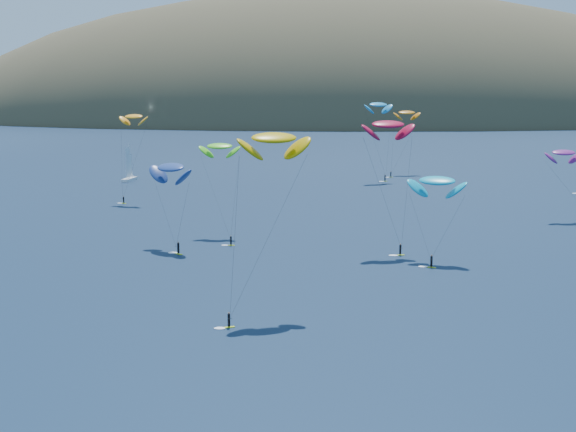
# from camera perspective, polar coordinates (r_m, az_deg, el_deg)

# --- Properties ---
(island) EXTENTS (730.00, 300.00, 210.00)m
(island) POSITION_cam_1_polar(r_m,az_deg,el_deg) (609.72, 5.42, 5.93)
(island) COLOR #3D3526
(island) RESTS_ON ground
(sailboat) EXTENTS (9.37, 8.04, 11.41)m
(sailboat) POSITION_cam_1_polar(r_m,az_deg,el_deg) (244.94, -11.22, 2.70)
(sailboat) COLOR white
(sailboat) RESTS_ON ground
(kitesurfer_1) EXTENTS (8.10, 7.19, 23.19)m
(kitesurfer_1) POSITION_cam_1_polar(r_m,az_deg,el_deg) (202.24, -10.92, 6.95)
(kitesurfer_1) COLOR #B1D217
(kitesurfer_1) RESTS_ON ground
(kitesurfer_2) EXTENTS (11.15, 13.38, 25.57)m
(kitesurfer_2) POSITION_cam_1_polar(r_m,az_deg,el_deg) (104.92, -1.01, 5.56)
(kitesurfer_2) COLOR #B1D217
(kitesurfer_2) RESTS_ON ground
(kitesurfer_3) EXTENTS (7.89, 13.99, 19.51)m
(kitesurfer_3) POSITION_cam_1_polar(r_m,az_deg,el_deg) (157.93, -4.88, 4.96)
(kitesurfer_3) COLOR #B1D217
(kitesurfer_3) RESTS_ON ground
(kitesurfer_4) EXTENTS (9.89, 7.87, 25.15)m
(kitesurfer_4) POSITION_cam_1_polar(r_m,az_deg,el_deg) (240.79, 6.44, 7.87)
(kitesurfer_4) COLOR #B1D217
(kitesurfer_4) RESTS_ON ground
(kitesurfer_5) EXTENTS (10.48, 10.71, 16.18)m
(kitesurfer_5) POSITION_cam_1_polar(r_m,az_deg,el_deg) (137.23, 10.56, 2.48)
(kitesurfer_5) COLOR #B1D217
(kitesurfer_5) RESTS_ON ground
(kitesurfer_6) EXTENTS (8.96, 11.12, 16.85)m
(kitesurfer_6) POSITION_cam_1_polar(r_m,az_deg,el_deg) (183.48, 19.02, 4.28)
(kitesurfer_6) COLOR #B1D217
(kitesurfer_6) RESTS_ON ground
(kitesurfer_9) EXTENTS (9.98, 8.42, 25.08)m
(kitesurfer_9) POSITION_cam_1_polar(r_m,az_deg,el_deg) (142.77, 7.13, 6.47)
(kitesurfer_9) COLOR #B1D217
(kitesurfer_9) RESTS_ON ground
(kitesurfer_10) EXTENTS (10.69, 12.23, 17.42)m
(kitesurfer_10) POSITION_cam_1_polar(r_m,az_deg,el_deg) (146.56, -8.35, 3.43)
(kitesurfer_10) COLOR #B1D217
(kitesurfer_10) RESTS_ON ground
(kitesurfer_11) EXTENTS (10.89, 14.59, 21.79)m
(kitesurfer_11) POSITION_cam_1_polar(r_m,az_deg,el_deg) (260.99, 8.45, 7.28)
(kitesurfer_11) COLOR #B1D217
(kitesurfer_11) RESTS_ON ground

